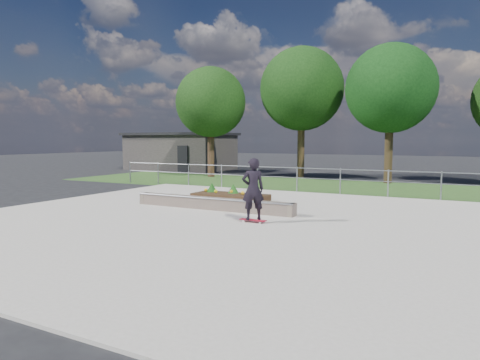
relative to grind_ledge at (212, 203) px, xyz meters
name	(u,v)px	position (x,y,z in m)	size (l,w,h in m)	color
ground	(211,220)	(0.81, -1.35, -0.26)	(120.00, 120.00, 0.00)	black
grass_verge	(320,185)	(0.81, 9.65, -0.25)	(30.00, 8.00, 0.02)	#2B4C1E
concrete_slab	(211,219)	(0.81, -1.35, -0.23)	(15.00, 15.00, 0.06)	#AFA79B
fence	(297,176)	(0.81, 6.15, 0.51)	(20.06, 0.06, 1.20)	#93959B
building	(181,151)	(-13.19, 16.65, 1.25)	(8.40, 5.40, 3.00)	#332F2D
tree_far_left	(211,102)	(-7.19, 11.65, 4.59)	(4.55, 4.55, 7.15)	#362115
tree_mid_left	(302,89)	(-1.69, 13.65, 5.34)	(5.25, 5.25, 8.25)	#362415
tree_mid_right	(391,89)	(3.81, 12.65, 4.97)	(4.90, 4.90, 7.70)	black
grind_ledge	(212,203)	(0.00, 0.00, 0.00)	(6.00, 0.44, 0.43)	brown
planter_bed	(231,195)	(-0.54, 2.33, -0.02)	(3.00, 1.20, 0.61)	black
skateboarder	(253,189)	(2.26, -1.43, 0.76)	(0.80, 0.73, 1.86)	white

